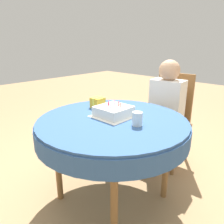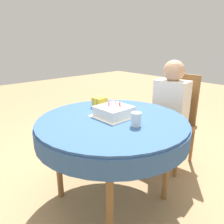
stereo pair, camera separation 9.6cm
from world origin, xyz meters
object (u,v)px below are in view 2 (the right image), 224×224
Objects in this scene: person at (170,105)px; drinking_glass at (136,119)px; chair at (173,118)px; birthday_cake at (114,111)px; gift_box at (100,102)px.

person reaches higher than drinking_glass.
chair reaches higher than birthday_cake.
chair is 8.95× the size of gift_box.
birthday_cake is at bearing -98.69° from person.
person reaches higher than chair.
person is at bearing 87.59° from birthday_cake.
gift_box is at bearing -116.22° from chair.
gift_box is at bearing -119.83° from person.
chair is at bearing 90.00° from person.
person reaches higher than gift_box.
birthday_cake is (-0.02, -0.87, 0.26)m from chair.
gift_box is (-0.29, -0.80, 0.27)m from chair.
gift_box is (-0.30, -0.69, 0.09)m from person.
drinking_glass is (0.24, -0.90, 0.27)m from chair.
chair is 0.86× the size of person.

